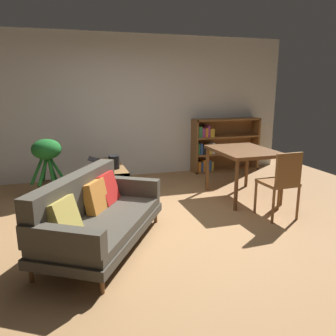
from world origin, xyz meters
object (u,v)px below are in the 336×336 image
object	(u,v)px
dining_chair_near	(281,181)
fabric_couch	(95,214)
desk_speaker	(114,162)
dining_table	(243,155)
open_laptop	(103,161)
potted_floor_plant	(48,163)
media_console	(111,181)
bookshelf	(220,145)

from	to	relation	value
dining_chair_near	fabric_couch	bearing A→B (deg)	-177.82
desk_speaker	dining_chair_near	size ratio (longest dim) A/B	0.22
desk_speaker	dining_table	world-z (taller)	dining_table
fabric_couch	open_laptop	bearing A→B (deg)	80.77
desk_speaker	potted_floor_plant	size ratio (longest dim) A/B	0.22
dining_chair_near	media_console	bearing A→B (deg)	140.60
fabric_couch	desk_speaker	bearing A→B (deg)	73.73
fabric_couch	desk_speaker	size ratio (longest dim) A/B	9.55
fabric_couch	bookshelf	size ratio (longest dim) A/B	1.36
potted_floor_plant	dining_table	bearing A→B (deg)	-16.81
media_console	desk_speaker	size ratio (longest dim) A/B	6.09
bookshelf	dining_table	bearing A→B (deg)	-104.31
fabric_couch	potted_floor_plant	xyz separation A→B (m)	(-0.54, 1.93, 0.19)
media_console	potted_floor_plant	size ratio (longest dim) A/B	1.31
fabric_couch	dining_chair_near	size ratio (longest dim) A/B	2.11
open_laptop	bookshelf	world-z (taller)	bookshelf
fabric_couch	bookshelf	bearing A→B (deg)	44.45
dining_table	potted_floor_plant	bearing A→B (deg)	163.19
desk_speaker	dining_table	xyz separation A→B (m)	(1.96, -0.47, 0.09)
fabric_couch	potted_floor_plant	distance (m)	2.02
desk_speaker	media_console	bearing A→B (deg)	97.68
media_console	dining_chair_near	distance (m)	2.65
fabric_couch	bookshelf	distance (m)	3.99
fabric_couch	dining_table	size ratio (longest dim) A/B	1.75
media_console	open_laptop	size ratio (longest dim) A/B	2.69
dining_chair_near	bookshelf	bearing A→B (deg)	81.47
open_laptop	desk_speaker	xyz separation A→B (m)	(0.12, -0.46, 0.08)
fabric_couch	dining_chair_near	distance (m)	2.45
media_console	potted_floor_plant	distance (m)	1.02
media_console	potted_floor_plant	xyz separation A→B (m)	(-0.95, 0.17, 0.32)
dining_table	fabric_couch	bearing A→B (deg)	-156.51
desk_speaker	potted_floor_plant	xyz separation A→B (m)	(-0.98, 0.41, -0.04)
media_console	bookshelf	world-z (taller)	bookshelf
open_laptop	dining_chair_near	world-z (taller)	dining_chair_near
bookshelf	desk_speaker	bearing A→B (deg)	-152.05
open_laptop	dining_table	bearing A→B (deg)	-24.30
fabric_couch	dining_chair_near	bearing A→B (deg)	2.18
fabric_couch	potted_floor_plant	size ratio (longest dim) A/B	2.05
fabric_couch	bookshelf	world-z (taller)	bookshelf
desk_speaker	bookshelf	distance (m)	2.72
fabric_couch	open_laptop	world-z (taller)	fabric_couch
dining_chair_near	potted_floor_plant	bearing A→B (deg)	148.34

